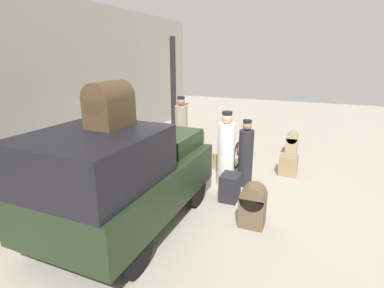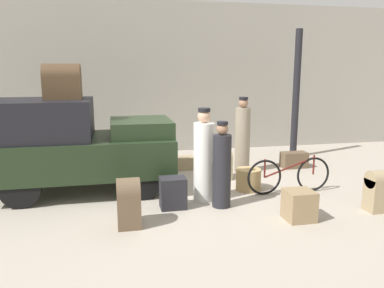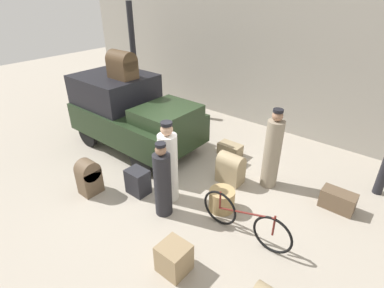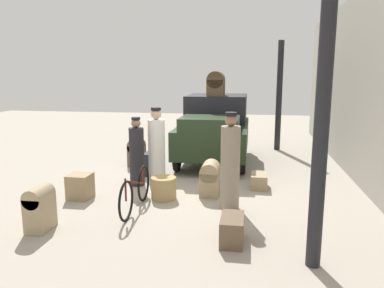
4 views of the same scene
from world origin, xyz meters
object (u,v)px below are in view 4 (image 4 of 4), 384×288
Objects in this scene: conductor_in_dark_uniform at (230,165)px; suitcase_black_upright at (40,207)px; wicker_basket at (164,188)px; truck at (215,127)px; trunk_barrel_dark at (210,178)px; suitcase_tan_flat at (232,229)px; trunk_large_brown at (152,164)px; trunk_wicker_pale at (259,181)px; suitcase_small_leather at (80,186)px; porter_lifting_near_truck at (137,154)px; trunk_umber_medium at (137,152)px; bicycle at (135,191)px; trunk_on_truck_roof at (216,84)px; porter_carrying_trunk at (157,149)px.

conductor_in_dark_uniform reaches higher than suitcase_black_upright.
truck is at bearing 168.60° from wicker_basket.
suitcase_black_upright is (1.87, -1.64, 0.17)m from wicker_basket.
trunk_barrel_dark is 3.42m from suitcase_black_upright.
conductor_in_dark_uniform is at bearing -174.94° from suitcase_tan_flat.
truck reaches higher than trunk_large_brown.
truck is 1.93× the size of conductor_in_dark_uniform.
trunk_barrel_dark is 1.10× the size of suitcase_tan_flat.
trunk_barrel_dark reaches higher than trunk_wicker_pale.
porter_lifting_near_truck is at bearing 140.88° from suitcase_small_leather.
truck is at bearing 156.42° from suitcase_black_upright.
wicker_basket is at bearing -11.40° from truck.
suitcase_black_upright is (1.62, 0.07, 0.14)m from suitcase_small_leather.
porter_lifting_near_truck is at bearing 17.81° from trunk_umber_medium.
wicker_basket reaches higher than trunk_wicker_pale.
porter_lifting_near_truck is at bearing -135.29° from wicker_basket.
trunk_barrel_dark is 0.97× the size of suitcase_black_upright.
suitcase_small_leather is (-0.48, -1.34, -0.12)m from bicycle.
trunk_barrel_dark is at bearing 51.00° from trunk_large_brown.
trunk_on_truck_roof reaches higher than wicker_basket.
trunk_umber_medium is (-1.71, -0.55, -0.31)m from porter_lifting_near_truck.
truck is at bearing 155.20° from porter_carrying_trunk.
trunk_on_truck_roof is at bearing 156.81° from porter_carrying_trunk.
trunk_umber_medium is (0.95, -2.08, -0.61)m from truck.
porter_carrying_trunk is 2.23× the size of trunk_umber_medium.
truck is 2.39m from trunk_large_brown.
trunk_wicker_pale is at bearing 90.05° from porter_carrying_trunk.
trunk_barrel_dark is at bearing 131.58° from suitcase_black_upright.
bicycle is at bearing 17.03° from trunk_umber_medium.
trunk_umber_medium reaches higher than trunk_large_brown.
porter_lifting_near_truck is at bearing -138.65° from suitcase_tan_flat.
suitcase_tan_flat reaches higher than trunk_wicker_pale.
bicycle is 3.43m from trunk_umber_medium.
trunk_large_brown is 1.06m from trunk_umber_medium.
trunk_large_brown is at bearing -129.00° from trunk_barrel_dark.
conductor_in_dark_uniform reaches higher than suitcase_tan_flat.
trunk_on_truck_roof is (-2.61, 1.12, 1.44)m from porter_carrying_trunk.
wicker_basket is at bearing 21.26° from porter_carrying_trunk.
porter_lifting_near_truck is at bearing -28.24° from trunk_on_truck_roof.
wicker_basket is 0.69× the size of suitcase_black_upright.
truck is 5.01× the size of trunk_on_truck_roof.
trunk_umber_medium is 1.29× the size of trunk_wicker_pale.
porter_carrying_trunk reaches higher than bicycle.
suitcase_tan_flat is at bearing 32.19° from trunk_large_brown.
trunk_on_truck_roof is at bearing 118.73° from trunk_umber_medium.
trunk_on_truck_roof reaches higher than truck.
truck is 4.77× the size of suitcase_black_upright.
trunk_large_brown is (-0.65, -0.30, -0.53)m from porter_carrying_trunk.
suitcase_small_leather is at bearing -115.85° from suitcase_tan_flat.
porter_carrying_trunk is 2.89× the size of trunk_wicker_pale.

